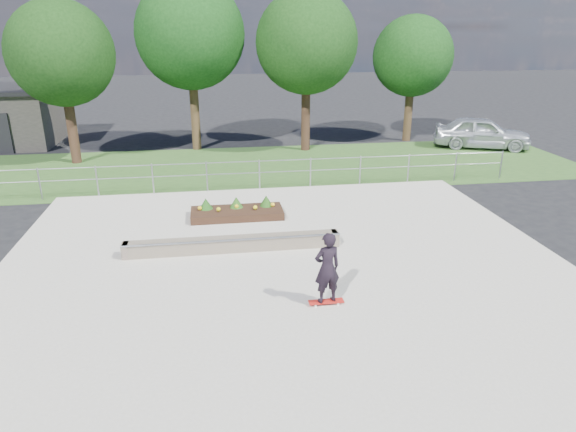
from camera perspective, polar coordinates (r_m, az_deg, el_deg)
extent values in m
plane|color=black|center=(13.06, 0.12, -6.84)|extent=(120.00, 120.00, 0.00)
cube|color=#2A4C1E|center=(23.33, -4.02, 5.47)|extent=(30.00, 8.00, 0.02)
cube|color=#ADA99A|center=(13.05, 0.12, -6.73)|extent=(15.00, 15.00, 0.06)
cylinder|color=#989AA1|center=(20.69, -25.86, 3.21)|extent=(0.06, 0.06, 1.20)
cylinder|color=gray|center=(20.17, -20.44, 3.59)|extent=(0.06, 0.06, 1.20)
cylinder|color=gray|center=(19.85, -14.79, 3.95)|extent=(0.06, 0.06, 1.20)
cylinder|color=gray|center=(19.73, -9.00, 4.28)|extent=(0.06, 0.06, 1.20)
cylinder|color=#94969C|center=(19.81, -3.20, 4.57)|extent=(0.06, 0.06, 1.20)
cylinder|color=gray|center=(20.09, 2.51, 4.80)|extent=(0.06, 0.06, 1.20)
cylinder|color=gray|center=(20.56, 8.01, 4.98)|extent=(0.06, 0.06, 1.20)
cylinder|color=gray|center=(21.20, 13.22, 5.11)|extent=(0.06, 0.06, 1.20)
cylinder|color=gray|center=(22.02, 18.09, 5.20)|extent=(0.06, 0.06, 1.20)
cylinder|color=#979BA0|center=(22.97, 22.58, 5.24)|extent=(0.06, 0.06, 1.20)
cylinder|color=#9C9FA4|center=(19.67, -3.23, 6.11)|extent=(20.00, 0.04, 0.04)
cylinder|color=#919599|center=(19.78, -3.20, 4.85)|extent=(20.00, 0.04, 0.04)
cube|color=black|center=(29.23, -29.28, 7.97)|extent=(0.90, 0.10, 2.00)
cylinder|color=black|center=(25.66, -22.81, 8.64)|extent=(0.44, 0.44, 2.93)
sphere|color=black|center=(25.29, -23.90, 16.20)|extent=(4.55, 4.55, 4.55)
cylinder|color=#372516|center=(26.84, -10.27, 10.82)|extent=(0.44, 0.44, 3.38)
sphere|color=black|center=(26.50, -10.83, 19.24)|extent=(5.25, 5.25, 5.25)
cylinder|color=black|center=(26.30, 1.97, 10.69)|extent=(0.44, 0.44, 3.15)
sphere|color=black|center=(25.94, 2.07, 18.72)|extent=(4.90, 4.90, 4.90)
cylinder|color=#342415|center=(29.42, 13.19, 10.76)|extent=(0.44, 0.44, 2.70)
sphere|color=black|center=(29.09, 13.70, 16.88)|extent=(4.20, 4.20, 4.20)
cube|color=brown|center=(14.41, -6.12, -3.12)|extent=(6.00, 0.40, 0.40)
cylinder|color=gray|center=(14.15, -6.11, -2.69)|extent=(6.00, 0.06, 0.06)
cube|color=brown|center=(14.61, -17.58, -3.67)|extent=(0.15, 0.42, 0.40)
cube|color=#65594A|center=(14.79, 5.17, -2.45)|extent=(0.15, 0.42, 0.40)
cube|color=black|center=(16.97, -5.69, 0.31)|extent=(3.00, 1.20, 0.25)
sphere|color=gold|center=(16.99, -9.77, 0.86)|extent=(0.14, 0.14, 0.14)
sphere|color=yellow|center=(16.80, -7.73, 0.74)|extent=(0.14, 0.14, 0.14)
sphere|color=yellow|center=(17.00, -5.73, 1.07)|extent=(0.14, 0.14, 0.14)
sphere|color=yellow|center=(16.85, -3.65, 0.95)|extent=(0.14, 0.14, 0.14)
sphere|color=yellow|center=(17.09, -1.71, 1.28)|extent=(0.14, 0.14, 0.14)
cone|color=#194614|center=(17.10, -9.12, 1.38)|extent=(0.44, 0.44, 0.36)
cone|color=#204C15|center=(17.11, -5.77, 1.55)|extent=(0.44, 0.44, 0.36)
cone|color=#1B4313|center=(17.18, -2.44, 1.72)|extent=(0.44, 0.44, 0.36)
cylinder|color=silver|center=(11.66, 3.09, -9.96)|extent=(0.05, 0.03, 0.05)
cylinder|color=silver|center=(11.82, 2.91, -9.53)|extent=(0.05, 0.03, 0.05)
cylinder|color=white|center=(11.77, 5.61, -9.74)|extent=(0.05, 0.03, 0.05)
cylinder|color=white|center=(11.92, 5.40, -9.31)|extent=(0.05, 0.03, 0.05)
cylinder|color=gray|center=(11.73, 3.00, -9.63)|extent=(0.02, 0.18, 0.02)
cylinder|color=#A4A3A9|center=(11.83, 5.50, -9.41)|extent=(0.02, 0.18, 0.02)
cube|color=#B51D16|center=(11.77, 4.26, -9.44)|extent=(0.80, 0.21, 0.02)
imported|color=black|center=(11.37, 4.37, -5.76)|extent=(0.67, 0.51, 1.66)
imported|color=silver|center=(28.71, 20.73, 8.68)|extent=(5.16, 3.56, 1.63)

